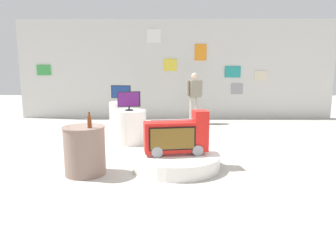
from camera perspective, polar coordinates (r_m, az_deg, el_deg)
name	(u,v)px	position (r m, az deg, el deg)	size (l,w,h in m)	color
ground_plane	(181,165)	(5.64, 2.30, -7.12)	(30.00, 30.00, 0.00)	#B2ADA3
back_wall_display	(176,70)	(10.84, 1.52, 10.22)	(10.75, 0.13, 3.33)	silver
main_display_pedestal	(176,161)	(5.46, 1.43, -6.39)	(1.53, 1.53, 0.24)	white
novelty_firetruck_tv	(177,137)	(5.35, 1.69, -1.97)	(1.12, 0.50, 0.75)	gray
display_pedestal_left_rear	(130,127)	(7.26, -7.04, -0.13)	(0.78, 0.78, 0.76)	white
tv_on_left_rear	(129,100)	(7.17, -7.17, 4.72)	(0.51, 0.18, 0.43)	black
display_pedestal_center_rear	(122,115)	(9.13, -8.48, 1.99)	(0.69, 0.69, 0.76)	white
tv_on_center_rear	(121,93)	(9.05, -8.59, 6.07)	(0.57, 0.18, 0.48)	black
side_table_round	(85,150)	(5.23, -14.97, -4.27)	(0.68, 0.68, 0.79)	gray
bottle_on_side_table	(89,121)	(5.00, -14.16, 0.81)	(0.07, 0.07, 0.25)	brown
shopper_browsing_near_truck	(194,94)	(9.77, 4.84, 5.82)	(0.50, 0.36, 1.58)	#B2ADA3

